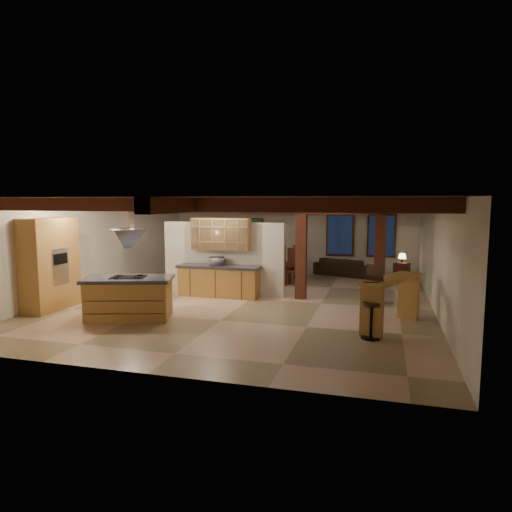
{
  "coord_description": "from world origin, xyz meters",
  "views": [
    {
      "loc": [
        3.69,
        -12.47,
        2.83
      ],
      "look_at": [
        0.04,
        0.5,
        1.21
      ],
      "focal_mm": 32.0,
      "sensor_mm": 36.0,
      "label": 1
    }
  ],
  "objects_px": {
    "sofa": "(344,267)",
    "bar_counter": "(392,294)",
    "dining_table": "(276,272)",
    "kitchen_island": "(129,298)"
  },
  "relations": [
    {
      "from": "dining_table",
      "to": "bar_counter",
      "type": "xyz_separation_m",
      "value": [
        3.88,
        -5.28,
        0.46
      ]
    },
    {
      "from": "kitchen_island",
      "to": "bar_counter",
      "type": "distance_m",
      "value": 6.16
    },
    {
      "from": "dining_table",
      "to": "sofa",
      "type": "xyz_separation_m",
      "value": [
        2.25,
        1.87,
        0.01
      ]
    },
    {
      "from": "kitchen_island",
      "to": "dining_table",
      "type": "height_order",
      "value": "kitchen_island"
    },
    {
      "from": "dining_table",
      "to": "sofa",
      "type": "height_order",
      "value": "sofa"
    },
    {
      "from": "dining_table",
      "to": "bar_counter",
      "type": "distance_m",
      "value": 6.56
    },
    {
      "from": "sofa",
      "to": "kitchen_island",
      "type": "bearing_deg",
      "value": 80.15
    },
    {
      "from": "bar_counter",
      "to": "kitchen_island",
      "type": "bearing_deg",
      "value": -171.97
    },
    {
      "from": "dining_table",
      "to": "kitchen_island",
      "type": "bearing_deg",
      "value": -89.32
    },
    {
      "from": "sofa",
      "to": "bar_counter",
      "type": "relative_size",
      "value": 1.02
    }
  ]
}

